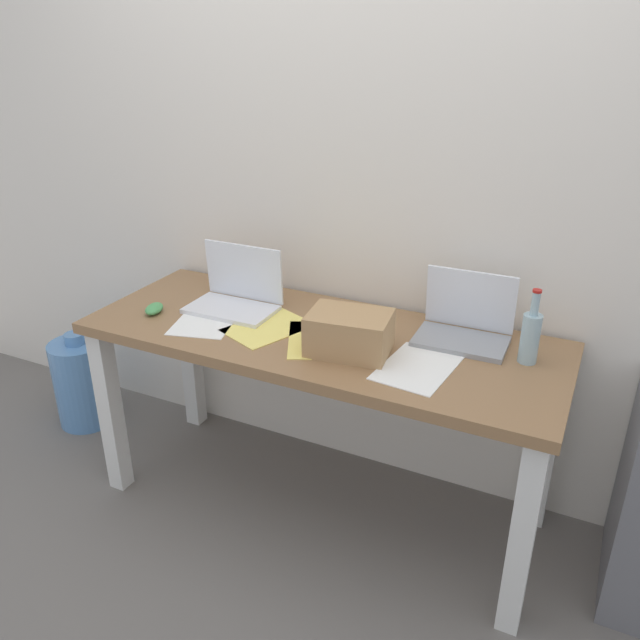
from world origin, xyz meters
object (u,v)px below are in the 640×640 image
object	(u,v)px
laptop_right	(464,325)
cardboard_box	(349,333)
desk	(320,360)
computer_mouse	(154,309)
water_cooler_jug	(82,382)
beer_bottle	(530,336)
laptop_left	(236,295)

from	to	relation	value
laptop_right	cardboard_box	size ratio (longest dim) A/B	1.17
desk	computer_mouse	world-z (taller)	computer_mouse
desk	computer_mouse	xyz separation A→B (m)	(-0.64, -0.12, 0.13)
cardboard_box	water_cooler_jug	bearing A→B (deg)	174.98
laptop_right	water_cooler_jug	world-z (taller)	laptop_right
beer_bottle	cardboard_box	distance (m)	0.58
beer_bottle	cardboard_box	xyz separation A→B (m)	(-0.55, -0.19, -0.02)
computer_mouse	water_cooler_jug	bearing A→B (deg)	148.96
laptop_left	beer_bottle	bearing A→B (deg)	2.10
desk	laptop_right	distance (m)	0.53
computer_mouse	cardboard_box	world-z (taller)	cardboard_box
beer_bottle	computer_mouse	size ratio (longest dim) A/B	2.51
computer_mouse	cardboard_box	xyz separation A→B (m)	(0.79, 0.03, 0.05)
laptop_right	beer_bottle	xyz separation A→B (m)	(0.23, -0.07, 0.04)
cardboard_box	beer_bottle	bearing A→B (deg)	18.78
desk	water_cooler_jug	xyz separation A→B (m)	(-1.28, 0.04, -0.43)
cardboard_box	water_cooler_jug	xyz separation A→B (m)	(-1.43, 0.13, -0.61)
laptop_right	computer_mouse	world-z (taller)	laptop_right
computer_mouse	desk	bearing A→B (deg)	-7.22
desk	computer_mouse	bearing A→B (deg)	-169.79
desk	laptop_left	world-z (taller)	laptop_left
beer_bottle	laptop_right	bearing A→B (deg)	162.48
desk	water_cooler_jug	world-z (taller)	desk
computer_mouse	water_cooler_jug	world-z (taller)	computer_mouse
laptop_right	beer_bottle	distance (m)	0.24
beer_bottle	cardboard_box	world-z (taller)	beer_bottle
computer_mouse	cardboard_box	size ratio (longest dim) A/B	0.37
desk	laptop_right	size ratio (longest dim) A/B	5.44
laptop_left	cardboard_box	distance (m)	0.56
laptop_left	water_cooler_jug	distance (m)	1.07
laptop_left	cardboard_box	world-z (taller)	laptop_left
laptop_left	cardboard_box	xyz separation A→B (m)	(0.54, -0.15, 0.01)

